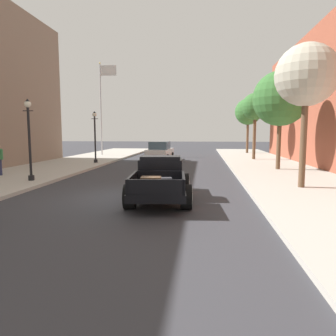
% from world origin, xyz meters
% --- Properties ---
extents(ground_plane, '(140.00, 140.00, 0.00)m').
position_xyz_m(ground_plane, '(0.00, 0.00, 0.00)').
color(ground_plane, '#333338').
extents(sidewalk_right, '(5.50, 64.00, 0.15)m').
position_xyz_m(sidewalk_right, '(7.25, 0.00, 0.07)').
color(sidewalk_right, '#ADA89E').
rests_on(sidewalk_right, ground).
extents(hotrod_truck_black, '(2.43, 5.03, 1.58)m').
position_xyz_m(hotrod_truck_black, '(1.14, -0.10, 0.75)').
color(hotrod_truck_black, black).
rests_on(hotrod_truck_black, ground).
extents(car_background_white, '(2.06, 4.39, 1.65)m').
position_xyz_m(car_background_white, '(-0.98, 15.14, 0.77)').
color(car_background_white, silver).
rests_on(car_background_white, ground).
extents(street_lamp_near, '(0.50, 0.32, 3.85)m').
position_xyz_m(street_lamp_near, '(-5.48, 2.64, 2.39)').
color(street_lamp_near, black).
rests_on(street_lamp_near, sidewalk_left).
extents(street_lamp_far, '(0.50, 0.32, 3.85)m').
position_xyz_m(street_lamp_far, '(-5.40, 11.49, 2.39)').
color(street_lamp_far, black).
rests_on(street_lamp_far, sidewalk_left).
extents(flagpole, '(1.74, 0.16, 9.16)m').
position_xyz_m(flagpole, '(-7.34, 19.57, 5.77)').
color(flagpole, '#B2B2B7').
rests_on(flagpole, sidewalk_left).
extents(street_tree_nearest, '(2.52, 2.52, 5.86)m').
position_xyz_m(street_tree_nearest, '(6.80, 2.15, 4.71)').
color(street_tree_nearest, brown).
rests_on(street_tree_nearest, sidewalk_right).
extents(street_tree_second, '(3.36, 3.36, 6.02)m').
position_xyz_m(street_tree_second, '(7.34, 8.70, 4.47)').
color(street_tree_second, brown).
rests_on(street_tree_second, sidewalk_right).
extents(street_tree_third, '(2.25, 2.25, 5.56)m').
position_xyz_m(street_tree_third, '(6.99, 15.94, 4.53)').
color(street_tree_third, brown).
rests_on(street_tree_third, sidewalk_right).
extents(street_tree_farthest, '(2.87, 2.87, 5.96)m').
position_xyz_m(street_tree_farthest, '(7.55, 24.17, 4.65)').
color(street_tree_farthest, brown).
rests_on(street_tree_farthest, sidewalk_right).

